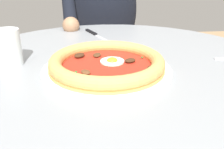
% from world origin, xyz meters
% --- Properties ---
extents(dining_table, '(1.01, 1.01, 0.71)m').
position_xyz_m(dining_table, '(0.00, 0.00, 0.57)').
color(dining_table, gray).
rests_on(dining_table, ground).
extents(pizza_on_plate, '(0.33, 0.33, 0.04)m').
position_xyz_m(pizza_on_plate, '(0.03, -0.02, 0.73)').
color(pizza_on_plate, white).
rests_on(pizza_on_plate, dining_table).
extents(water_glass, '(0.07, 0.07, 0.10)m').
position_xyz_m(water_glass, '(-0.04, -0.29, 0.76)').
color(water_glass, silver).
rests_on(water_glass, dining_table).
extents(steak_knife, '(0.20, 0.10, 0.01)m').
position_xyz_m(steak_knife, '(-0.33, -0.04, 0.72)').
color(steak_knife, silver).
rests_on(steak_knife, dining_table).
extents(diner_person, '(0.49, 0.39, 1.19)m').
position_xyz_m(diner_person, '(-0.72, -0.01, 0.53)').
color(diner_person, '#282833').
rests_on(diner_person, ground).
extents(cafe_chair_diner, '(0.44, 0.44, 0.88)m').
position_xyz_m(cafe_chair_diner, '(-0.87, -0.01, 0.53)').
color(cafe_chair_diner, '#957050').
rests_on(cafe_chair_diner, ground).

